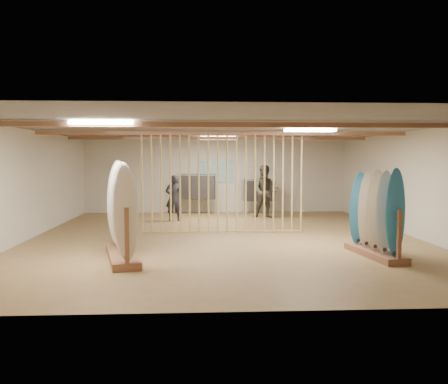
{
  "coord_description": "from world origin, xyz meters",
  "views": [
    {
      "loc": [
        -0.66,
        -12.23,
        2.06
      ],
      "look_at": [
        0.0,
        0.0,
        1.2
      ],
      "focal_mm": 38.0,
      "sensor_mm": 36.0,
      "label": 1
    }
  ],
  "objects": [
    {
      "name": "light_panels",
      "position": [
        0.0,
        0.0,
        2.74
      ],
      "size": [
        1.2,
        0.35,
        0.06
      ],
      "primitive_type": "cube",
      "color": "white",
      "rests_on": "ground"
    },
    {
      "name": "wall_back",
      "position": [
        0.0,
        6.0,
        1.4
      ],
      "size": [
        12.0,
        0.0,
        12.0
      ],
      "primitive_type": "plane",
      "rotation": [
        1.57,
        0.0,
        0.0
      ],
      "color": "beige",
      "rests_on": "ground"
    },
    {
      "name": "wall_left",
      "position": [
        -5.0,
        0.0,
        1.4
      ],
      "size": [
        0.0,
        12.0,
        12.0
      ],
      "primitive_type": "plane",
      "rotation": [
        1.57,
        0.0,
        1.57
      ],
      "color": "beige",
      "rests_on": "ground"
    },
    {
      "name": "bamboo_partition",
      "position": [
        0.0,
        0.8,
        1.4
      ],
      "size": [
        4.45,
        0.05,
        2.78
      ],
      "color": "tan",
      "rests_on": "ground"
    },
    {
      "name": "floor",
      "position": [
        0.0,
        0.0,
        0.0
      ],
      "size": [
        12.0,
        12.0,
        0.0
      ],
      "primitive_type": "plane",
      "color": "#99784A",
      "rests_on": "ground"
    },
    {
      "name": "wall_right",
      "position": [
        5.0,
        0.0,
        1.4
      ],
      "size": [
        0.0,
        12.0,
        12.0
      ],
      "primitive_type": "plane",
      "rotation": [
        1.57,
        0.0,
        -1.57
      ],
      "color": "beige",
      "rests_on": "ground"
    },
    {
      "name": "ceiling_slats",
      "position": [
        0.0,
        0.0,
        2.72
      ],
      "size": [
        9.5,
        6.12,
        0.1
      ],
      "primitive_type": "cube",
      "color": "#8F5C41",
      "rests_on": "ground"
    },
    {
      "name": "poster",
      "position": [
        0.0,
        5.98,
        1.6
      ],
      "size": [
        1.4,
        0.03,
        0.9
      ],
      "primitive_type": "cube",
      "color": "teal",
      "rests_on": "ground"
    },
    {
      "name": "rack_left",
      "position": [
        -2.24,
        -2.46,
        0.67
      ],
      "size": [
        1.09,
        2.49,
        1.96
      ],
      "rotation": [
        0.0,
        0.0,
        0.24
      ],
      "color": "#8F5C41",
      "rests_on": "floor"
    },
    {
      "name": "shopper_b",
      "position": [
        1.68,
        4.13,
        1.04
      ],
      "size": [
        1.12,
        0.94,
        2.09
      ],
      "primitive_type": "imported",
      "rotation": [
        0.0,
        0.0,
        -0.17
      ],
      "color": "#3D3A2F",
      "rests_on": "floor"
    },
    {
      "name": "ceiling",
      "position": [
        0.0,
        0.0,
        2.8
      ],
      "size": [
        12.0,
        12.0,
        0.0
      ],
      "primitive_type": "plane",
      "rotation": [
        3.14,
        0.0,
        0.0
      ],
      "color": "gray",
      "rests_on": "ground"
    },
    {
      "name": "wall_front",
      "position": [
        0.0,
        -6.0,
        1.4
      ],
      "size": [
        12.0,
        0.0,
        12.0
      ],
      "primitive_type": "plane",
      "rotation": [
        -1.57,
        0.0,
        0.0
      ],
      "color": "beige",
      "rests_on": "ground"
    },
    {
      "name": "rack_right",
      "position": [
        3.06,
        -2.52,
        0.62
      ],
      "size": [
        0.76,
        1.95,
        1.81
      ],
      "rotation": [
        0.0,
        0.0,
        0.14
      ],
      "color": "#8F5C41",
      "rests_on": "floor"
    },
    {
      "name": "clothing_rack_b",
      "position": [
        1.62,
        5.4,
        0.86
      ],
      "size": [
        1.22,
        0.48,
        1.32
      ],
      "rotation": [
        0.0,
        0.0,
        0.15
      ],
      "color": "silver",
      "rests_on": "floor"
    },
    {
      "name": "shopper_a",
      "position": [
        -1.48,
        3.43,
        0.87
      ],
      "size": [
        0.63,
        0.43,
        1.73
      ],
      "primitive_type": "imported",
      "rotation": [
        0.0,
        0.0,
        3.15
      ],
      "color": "#222229",
      "rests_on": "floor"
    },
    {
      "name": "clothing_rack_a",
      "position": [
        -0.71,
        5.4,
        1.0
      ],
      "size": [
        1.41,
        0.65,
        1.54
      ],
      "rotation": [
        0.0,
        0.0,
        -0.23
      ],
      "color": "silver",
      "rests_on": "floor"
    }
  ]
}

